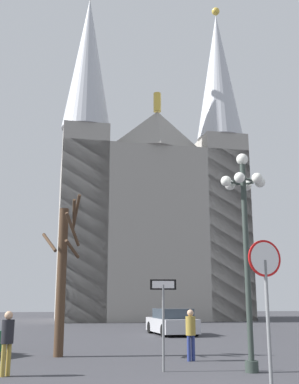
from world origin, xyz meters
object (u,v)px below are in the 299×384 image
at_px(bare_tree, 62,274).
at_px(one_way_arrow_sign, 163,310).
at_px(parked_car_far_silver, 172,322).
at_px(street_lamp, 245,225).
at_px(cathedral, 150,209).
at_px(pedestrian_standing, 7,337).
at_px(pedestrian_walking, 191,330).
at_px(stop_sign, 266,284).

bearing_deg(bare_tree, one_way_arrow_sign, -50.80).
bearing_deg(parked_car_far_silver, one_way_arrow_sign, -101.48).
relative_size(street_lamp, bare_tree, 1.09).
xyz_separation_m(cathedral, one_way_arrow_sign, (-3.69, -29.41, -8.46)).
bearing_deg(one_way_arrow_sign, pedestrian_standing, -177.13).
distance_m(bare_tree, pedestrian_standing, 4.42).
xyz_separation_m(street_lamp, pedestrian_standing, (-6.45, 0.23, -3.01)).
relative_size(street_lamp, parked_car_far_silver, 1.45).
bearing_deg(parked_car_far_silver, cathedral, 86.10).
height_order(cathedral, pedestrian_standing, cathedral).
distance_m(one_way_arrow_sign, pedestrian_walking, 2.44).
height_order(one_way_arrow_sign, pedestrian_walking, one_way_arrow_sign).
bearing_deg(stop_sign, bare_tree, 123.90).
bearing_deg(pedestrian_walking, bare_tree, 158.57).
distance_m(street_lamp, bare_tree, 6.82).
relative_size(stop_sign, pedestrian_standing, 1.98).
bearing_deg(one_way_arrow_sign, parked_car_far_silver, 78.52).
distance_m(cathedral, one_way_arrow_sign, 30.83).
xyz_separation_m(bare_tree, pedestrian_standing, (-1.14, -3.87, -1.81)).
bearing_deg(one_way_arrow_sign, bare_tree, 129.20).
xyz_separation_m(stop_sign, pedestrian_standing, (-5.84, 3.12, -1.28)).
xyz_separation_m(one_way_arrow_sign, bare_tree, (-2.99, 3.66, 1.17)).
xyz_separation_m(pedestrian_walking, pedestrian_standing, (-5.35, -2.22, 0.02)).
distance_m(stop_sign, parked_car_far_silver, 15.96).
bearing_deg(parked_car_far_silver, stop_sign, -93.02).
bearing_deg(cathedral, stop_sign, -93.47).
distance_m(stop_sign, one_way_arrow_sign, 3.79).
bearing_deg(pedestrian_walking, stop_sign, -84.75).
bearing_deg(stop_sign, pedestrian_standing, 151.91).
distance_m(one_way_arrow_sign, parked_car_far_silver, 12.83).
xyz_separation_m(cathedral, street_lamp, (-1.37, -29.86, -6.09)).
distance_m(cathedral, pedestrian_walking, 28.99).
bearing_deg(one_way_arrow_sign, stop_sign, -62.80).
relative_size(one_way_arrow_sign, street_lamp, 0.40).
bearing_deg(street_lamp, parked_car_far_silver, 89.02).
distance_m(stop_sign, pedestrian_standing, 6.74).
bearing_deg(one_way_arrow_sign, street_lamp, -10.76).
xyz_separation_m(cathedral, pedestrian_standing, (-7.83, -29.62, -9.10)).
distance_m(street_lamp, parked_car_far_silver, 13.40).
height_order(stop_sign, pedestrian_walking, stop_sign).
xyz_separation_m(parked_car_far_silver, pedestrian_standing, (-6.68, -12.74, 0.31)).
relative_size(bare_tree, parked_car_far_silver, 1.33).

